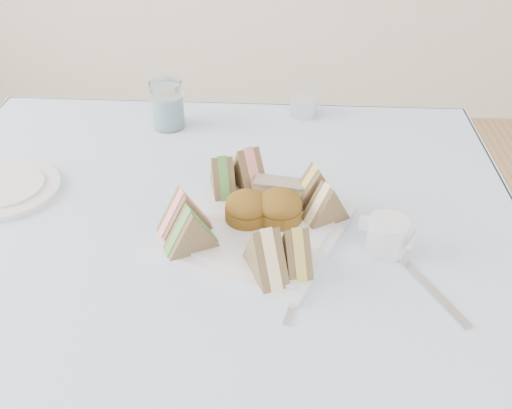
# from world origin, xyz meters

# --- Properties ---
(table) EXTENTS (0.90, 0.90, 0.74)m
(table) POSITION_xyz_m (0.00, 0.00, 0.37)
(table) COLOR brown
(table) RESTS_ON floor
(tablecloth) EXTENTS (1.02, 1.02, 0.01)m
(tablecloth) POSITION_xyz_m (0.00, 0.00, 0.74)
(tablecloth) COLOR #AEC8F7
(tablecloth) RESTS_ON table
(serving_plate) EXTENTS (0.33, 0.33, 0.01)m
(serving_plate) POSITION_xyz_m (0.08, 0.05, 0.75)
(serving_plate) COLOR silver
(serving_plate) RESTS_ON tablecloth
(sandwich_fl_a) EXTENTS (0.09, 0.07, 0.07)m
(sandwich_fl_a) POSITION_xyz_m (-0.03, 0.03, 0.79)
(sandwich_fl_a) COLOR brown
(sandwich_fl_a) RESTS_ON serving_plate
(sandwich_fl_b) EXTENTS (0.09, 0.07, 0.07)m
(sandwich_fl_b) POSITION_xyz_m (-0.01, -0.01, 0.79)
(sandwich_fl_b) COLOR brown
(sandwich_fl_b) RESTS_ON serving_plate
(sandwich_fr_a) EXTENTS (0.05, 0.08, 0.07)m
(sandwich_fr_a) POSITION_xyz_m (0.14, -0.04, 0.79)
(sandwich_fr_a) COLOR brown
(sandwich_fr_a) RESTS_ON serving_plate
(sandwich_fr_b) EXTENTS (0.07, 0.09, 0.07)m
(sandwich_fr_b) POSITION_xyz_m (0.10, -0.06, 0.80)
(sandwich_fr_b) COLOR brown
(sandwich_fr_b) RESTS_ON serving_plate
(sandwich_bl_a) EXTENTS (0.05, 0.08, 0.07)m
(sandwich_bl_a) POSITION_xyz_m (0.02, 0.14, 0.79)
(sandwich_bl_a) COLOR brown
(sandwich_bl_a) RESTS_ON serving_plate
(sandwich_bl_b) EXTENTS (0.08, 0.09, 0.08)m
(sandwich_bl_b) POSITION_xyz_m (0.06, 0.15, 0.80)
(sandwich_bl_b) COLOR brown
(sandwich_bl_b) RESTS_ON serving_plate
(sandwich_br_a) EXTENTS (0.08, 0.07, 0.07)m
(sandwich_br_a) POSITION_xyz_m (0.19, 0.07, 0.79)
(sandwich_br_a) COLOR brown
(sandwich_br_a) RESTS_ON serving_plate
(sandwich_br_b) EXTENTS (0.09, 0.06, 0.07)m
(sandwich_br_b) POSITION_xyz_m (0.17, 0.11, 0.79)
(sandwich_br_b) COLOR brown
(sandwich_br_b) RESTS_ON serving_plate
(scone_left) EXTENTS (0.09, 0.09, 0.05)m
(scone_left) POSITION_xyz_m (0.07, 0.06, 0.78)
(scone_left) COLOR brown
(scone_left) RESTS_ON serving_plate
(scone_right) EXTENTS (0.08, 0.08, 0.05)m
(scone_right) POSITION_xyz_m (0.12, 0.06, 0.78)
(scone_right) COLOR brown
(scone_right) RESTS_ON serving_plate
(pastry_slice) EXTENTS (0.09, 0.05, 0.04)m
(pastry_slice) POSITION_xyz_m (0.11, 0.12, 0.78)
(pastry_slice) COLOR tan
(pastry_slice) RESTS_ON serving_plate
(side_plate) EXTENTS (0.20, 0.20, 0.01)m
(side_plate) POSITION_xyz_m (-0.35, 0.13, 0.75)
(side_plate) COLOR silver
(side_plate) RESTS_ON tablecloth
(water_glass) EXTENTS (0.08, 0.08, 0.10)m
(water_glass) POSITION_xyz_m (-0.12, 0.39, 0.79)
(water_glass) COLOR white
(water_glass) RESTS_ON tablecloth
(tea_strainer) EXTENTS (0.09, 0.09, 0.04)m
(tea_strainer) POSITION_xyz_m (0.16, 0.46, 0.76)
(tea_strainer) COLOR silver
(tea_strainer) RESTS_ON tablecloth
(knife) EXTENTS (0.09, 0.16, 0.00)m
(knife) POSITION_xyz_m (0.32, -0.06, 0.75)
(knife) COLOR silver
(knife) RESTS_ON tablecloth
(fork) EXTENTS (0.05, 0.16, 0.00)m
(fork) POSITION_xyz_m (0.15, -0.07, 0.75)
(fork) COLOR silver
(fork) RESTS_ON tablecloth
(creamer_jug) EXTENTS (0.08, 0.08, 0.05)m
(creamer_jug) POSITION_xyz_m (0.28, 0.01, 0.77)
(creamer_jug) COLOR silver
(creamer_jug) RESTS_ON tablecloth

